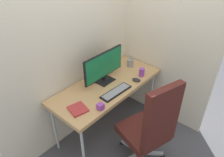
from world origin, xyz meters
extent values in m
plane|color=#4C4C51|center=(0.00, 0.00, 0.00)|extent=(8.00, 8.00, 0.00)
cube|color=beige|center=(0.00, 0.33, 1.40)|extent=(2.50, 0.04, 2.80)
cube|color=beige|center=(0.75, -0.15, 1.40)|extent=(0.04, 1.66, 2.80)
cube|color=tan|center=(0.00, 0.00, 0.71)|extent=(1.45, 0.61, 0.04)
cylinder|color=silver|center=(-0.66, -0.24, 0.34)|extent=(0.03, 0.03, 0.69)
cylinder|color=silver|center=(0.66, -0.24, 0.34)|extent=(0.03, 0.03, 0.69)
cylinder|color=silver|center=(-0.66, 0.24, 0.34)|extent=(0.03, 0.03, 0.69)
cylinder|color=silver|center=(0.66, 0.24, 0.34)|extent=(0.03, 0.03, 0.69)
sphere|color=black|center=(0.06, -0.81, 0.03)|extent=(0.05, 0.05, 0.05)
cube|color=#B2B5BA|center=(-0.02, -0.70, 0.07)|extent=(0.19, 0.24, 0.03)
sphere|color=black|center=(0.16, -0.51, 0.03)|extent=(0.05, 0.05, 0.05)
cube|color=#B2B5BA|center=(0.03, -0.55, 0.07)|extent=(0.27, 0.12, 0.03)
sphere|color=black|center=(-0.11, -0.32, 0.03)|extent=(0.05, 0.05, 0.05)
cube|color=#B2B5BA|center=(-0.10, -0.46, 0.07)|extent=(0.04, 0.27, 0.03)
cylinder|color=#B2B5BA|center=(-0.10, -0.60, 0.23)|extent=(0.04, 0.04, 0.29)
cube|color=#4C1E19|center=(-0.10, -0.60, 0.41)|extent=(0.56, 0.57, 0.09)
cube|color=#4C1E19|center=(-0.17, -0.82, 0.80)|extent=(0.40, 0.18, 0.69)
cube|color=black|center=(0.02, 0.07, 0.74)|extent=(0.21, 0.17, 0.01)
cube|color=black|center=(0.02, 0.08, 0.78)|extent=(0.04, 0.02, 0.06)
cube|color=black|center=(0.02, 0.08, 0.96)|extent=(0.61, 0.02, 0.32)
cube|color=#14723F|center=(0.02, 0.07, 0.96)|extent=(0.59, 0.01, 0.29)
cube|color=black|center=(-0.07, -0.18, 0.74)|extent=(0.41, 0.14, 0.02)
cube|color=gray|center=(-0.07, -0.18, 0.75)|extent=(0.38, 0.12, 0.00)
ellipsoid|color=black|center=(0.28, -0.22, 0.75)|extent=(0.08, 0.12, 0.03)
cylinder|color=gray|center=(0.52, 0.05, 0.78)|extent=(0.09, 0.09, 0.10)
cylinder|color=silver|center=(0.51, 0.05, 0.85)|extent=(0.04, 0.01, 0.14)
cylinder|color=silver|center=(0.53, 0.05, 0.85)|extent=(0.04, 0.01, 0.14)
torus|color=red|center=(0.52, 0.05, 0.79)|extent=(0.03, 0.04, 0.01)
cylinder|color=#3FAD59|center=(0.53, 0.04, 0.82)|extent=(0.01, 0.01, 0.12)
cube|color=#B23333|center=(-0.54, -0.08, 0.74)|extent=(0.20, 0.21, 0.02)
cylinder|color=purple|center=(0.42, -0.20, 0.78)|extent=(0.07, 0.07, 0.10)
torus|color=purple|center=(0.47, -0.20, 0.79)|extent=(0.05, 0.01, 0.05)
cube|color=purple|center=(-0.38, -0.24, 0.76)|extent=(0.06, 0.06, 0.06)
camera|label=1|loc=(-1.54, -1.40, 2.17)|focal=33.80mm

